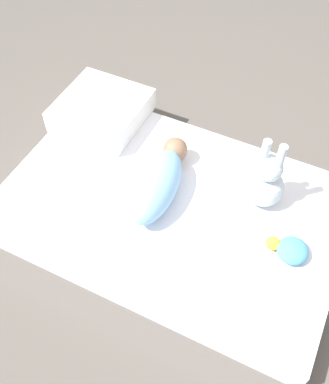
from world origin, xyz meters
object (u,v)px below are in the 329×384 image
at_px(pillow, 102,110).
at_px(turtle_plush, 289,249).
at_px(bunny_plush, 265,182).
at_px(swaddled_baby, 159,182).

height_order(pillow, turtle_plush, pillow).
bearing_deg(turtle_plush, pillow, -18.02).
bearing_deg(bunny_plush, pillow, -8.73).
xyz_separation_m(pillow, bunny_plush, (-0.82, 0.13, 0.06)).
bearing_deg(bunny_plush, turtle_plush, 131.28).
bearing_deg(swaddled_baby, pillow, 51.63).
bearing_deg(turtle_plush, swaddled_baby, -4.21).
xyz_separation_m(pillow, turtle_plush, (-1.00, 0.32, -0.03)).
relative_size(swaddled_baby, turtle_plush, 2.93).
bearing_deg(pillow, turtle_plush, 161.98).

